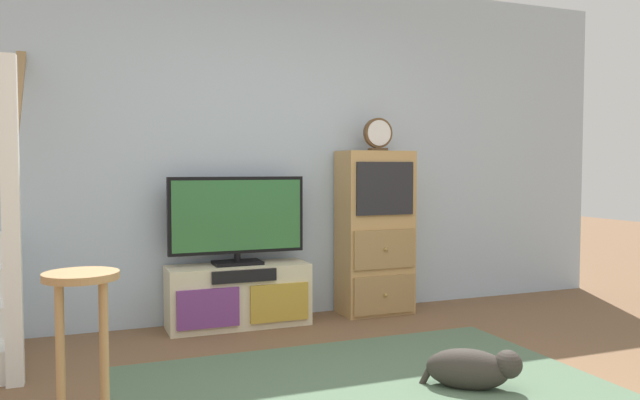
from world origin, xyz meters
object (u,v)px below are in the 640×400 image
Objects in this scene: media_console at (239,296)px; side_cabinet at (375,233)px; desk_clock at (378,134)px; dog at (473,368)px; television at (237,218)px; bar_stool_near at (82,312)px.

side_cabinet is at bearing 0.51° from media_console.
desk_clock reaches higher than dog.
desk_clock is at bearing -45.92° from side_cabinet.
side_cabinet reaches higher than media_console.
television is 1.16m from side_cabinet.
side_cabinet is at bearing -0.69° from television.
television is 0.77× the size of side_cabinet.
dog is at bearing -64.79° from television.
bar_stool_near is 2.01m from dog.
television is 1.33m from desk_clock.
television is 1.90m from bar_stool_near.
media_console is at bearing -90.00° from television.
bar_stool_near reaches higher than media_console.
side_cabinet is 2.71m from bar_stool_near.
television is (0.00, 0.02, 0.58)m from media_console.
media_console is 3.97× the size of desk_clock.
media_console is 1.89m from bar_stool_near.
side_cabinet is (1.14, -0.01, -0.15)m from television.
desk_clock reaches higher than media_console.
bar_stool_near is at bearing 172.08° from dog.
media_console is 1.47× the size of bar_stool_near.
side_cabinet reaches higher than dog.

